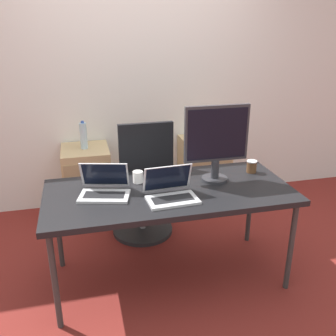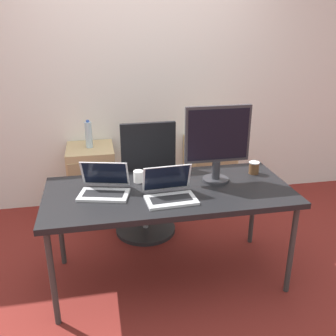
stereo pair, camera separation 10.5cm
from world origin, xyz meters
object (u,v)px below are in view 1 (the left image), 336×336
cabinet_left (87,182)px  laptop_right (171,192)px  cabinet_right (203,171)px  coffee_cup_brown (252,166)px  monitor (216,141)px  water_bottle (84,136)px  laptop_left (104,189)px  coffee_cup_white (138,177)px  office_chair (143,193)px

cabinet_left → laptop_right: bearing=-68.3°
cabinet_right → laptop_right: bearing=-117.7°
cabinet_left → coffee_cup_brown: bearing=-38.8°
monitor → cabinet_right: bearing=74.7°
water_bottle → coffee_cup_brown: (1.26, -1.02, -0.05)m
laptop_left → coffee_cup_brown: (1.16, 0.14, 0.00)m
laptop_left → coffee_cup_white: 0.30m
laptop_left → laptop_right: 0.46m
laptop_left → coffee_cup_brown: laptop_left is taller
laptop_left → laptop_right: laptop_right is taller
water_bottle → laptop_left: bearing=-85.1°
laptop_right → coffee_cup_white: size_ratio=4.00×
cabinet_left → coffee_cup_brown: (1.26, -1.01, 0.43)m
cabinet_right → monitor: 1.33m
coffee_cup_white → laptop_right: bearing=-62.2°
office_chair → cabinet_right: office_chair is taller
office_chair → monitor: monitor is taller
office_chair → laptop_right: bearing=-85.8°
water_bottle → laptop_left: size_ratio=0.72×
cabinet_left → laptop_left: 1.24m
cabinet_left → monitor: monitor is taller
water_bottle → coffee_cup_brown: bearing=-38.8°
coffee_cup_brown → coffee_cup_white: bearing=179.2°
office_chair → monitor: size_ratio=1.97×
cabinet_left → cabinet_right: size_ratio=1.00×
office_chair → cabinet_left: bearing=131.1°
office_chair → cabinet_right: bearing=35.6°
office_chair → laptop_right: (0.06, -0.78, 0.35)m
cabinet_left → cabinet_right: same height
laptop_right → office_chair: bearing=94.2°
coffee_cup_white → monitor: bearing=-9.2°
office_chair → water_bottle: (-0.47, 0.54, 0.41)m
laptop_left → water_bottle: bearing=94.9°
office_chair → monitor: (0.45, -0.55, 0.62)m
office_chair → coffee_cup_white: 0.59m
cabinet_left → coffee_cup_brown: 1.68m
office_chair → monitor: 0.95m
monitor → coffee_cup_brown: bearing=13.2°
cabinet_left → coffee_cup_white: bearing=-70.4°
monitor → cabinet_left: bearing=130.2°
cabinet_right → water_bottle: bearing=179.9°
water_bottle → coffee_cup_white: 1.07m
cabinet_left → monitor: (0.93, -1.09, 0.69)m
water_bottle → coffee_cup_brown: water_bottle is taller
laptop_left → coffee_cup_brown: 1.17m
cabinet_left → coffee_cup_white: (0.36, -1.00, 0.43)m
monitor → coffee_cup_brown: (0.34, 0.08, -0.26)m
cabinet_left → office_chair: bearing=-48.9°
water_bottle → laptop_right: size_ratio=0.78×
laptop_right → monitor: bearing=30.1°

